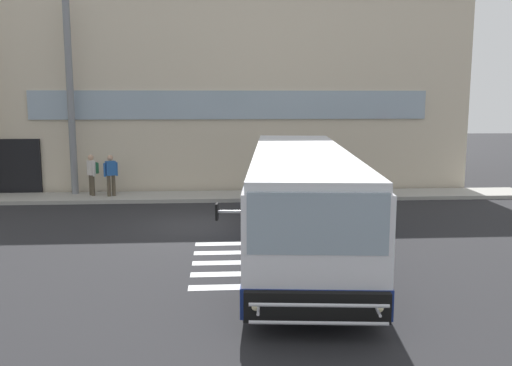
% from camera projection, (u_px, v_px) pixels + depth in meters
% --- Properties ---
extents(ground_plane, '(80.00, 90.00, 0.02)m').
position_uv_depth(ground_plane, '(205.00, 225.00, 17.77)').
color(ground_plane, '#232326').
rests_on(ground_plane, ground).
extents(bay_paint_stripes, '(4.40, 3.96, 0.01)m').
position_uv_depth(bay_paint_stripes, '(280.00, 262.00, 13.75)').
color(bay_paint_stripes, silver).
rests_on(bay_paint_stripes, ground).
extents(terminal_building, '(24.63, 13.80, 8.74)m').
position_uv_depth(terminal_building, '(196.00, 93.00, 28.53)').
color(terminal_building, beige).
rests_on(terminal_building, ground).
extents(boarding_curb, '(26.83, 2.00, 0.15)m').
position_uv_depth(boarding_curb, '(208.00, 196.00, 22.48)').
color(boarding_curb, '#9E9B93').
rests_on(boarding_curb, ground).
extents(entry_support_column, '(0.28, 0.28, 7.80)m').
position_uv_depth(entry_support_column, '(71.00, 99.00, 22.11)').
color(entry_support_column, slate).
rests_on(entry_support_column, boarding_curb).
extents(bus_main_foreground, '(4.13, 12.45, 2.70)m').
position_uv_depth(bus_main_foreground, '(300.00, 200.00, 14.88)').
color(bus_main_foreground, silver).
rests_on(bus_main_foreground, ground).
extents(passenger_near_column, '(0.50, 0.52, 1.68)m').
position_uv_depth(passenger_near_column, '(92.00, 172.00, 22.18)').
color(passenger_near_column, '#4C4233').
rests_on(passenger_near_column, boarding_curb).
extents(passenger_by_doorway, '(0.52, 0.39, 1.68)m').
position_uv_depth(passenger_by_doorway, '(111.00, 173.00, 22.02)').
color(passenger_by_doorway, '#4C4233').
rests_on(passenger_by_doorway, boarding_curb).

